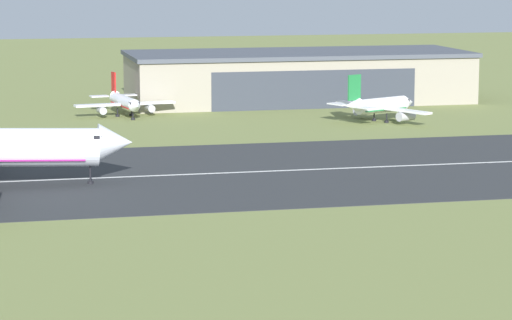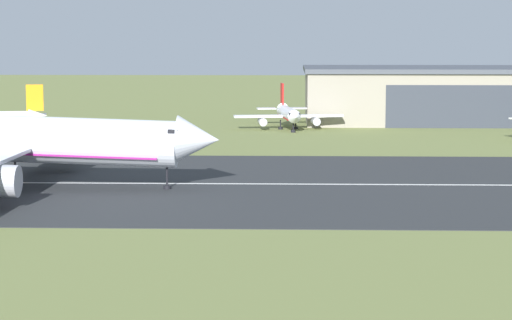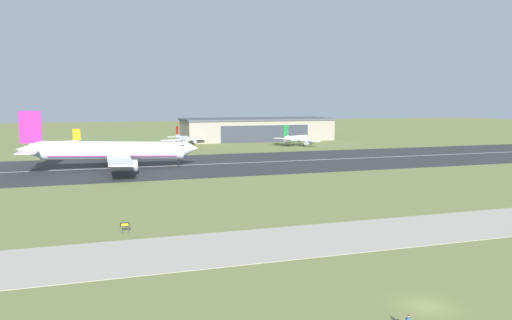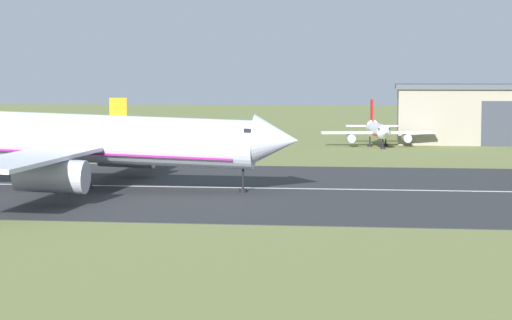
% 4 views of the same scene
% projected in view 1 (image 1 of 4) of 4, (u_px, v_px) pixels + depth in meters
% --- Properties ---
extents(ground_plane, '(756.53, 756.53, 0.00)m').
position_uv_depth(ground_plane, '(212.00, 275.00, 119.26)').
color(ground_plane, olive).
extents(runway_strip, '(516.53, 54.80, 0.06)m').
position_uv_depth(runway_strip, '(137.00, 177.00, 173.85)').
color(runway_strip, '#2B2D30').
rests_on(runway_strip, ground_plane).
extents(runway_centreline, '(464.88, 0.70, 0.01)m').
position_uv_depth(runway_centreline, '(137.00, 176.00, 173.85)').
color(runway_centreline, silver).
rests_on(runway_centreline, runway_strip).
extents(hangar_building, '(74.55, 28.72, 11.02)m').
position_uv_depth(hangar_building, '(298.00, 77.00, 266.32)').
color(hangar_building, gray).
rests_on(hangar_building, ground_plane).
extents(airplane_parked_centre, '(20.48, 19.59, 8.20)m').
position_uv_depth(airplane_parked_centre, '(124.00, 102.00, 241.38)').
color(airplane_parked_centre, silver).
rests_on(airplane_parked_centre, ground_plane).
extents(airplane_parked_east, '(18.96, 22.73, 9.54)m').
position_uv_depth(airplane_parked_east, '(380.00, 106.00, 232.67)').
color(airplane_parked_east, white).
rests_on(airplane_parked_east, ground_plane).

